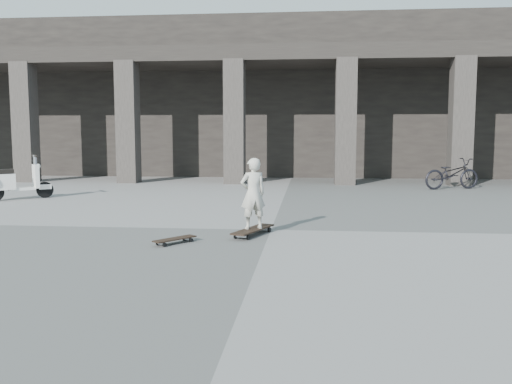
# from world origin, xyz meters

# --- Properties ---
(ground) EXTENTS (90.00, 90.00, 0.00)m
(ground) POSITION_xyz_m (0.00, 0.00, 0.00)
(ground) COLOR #535350
(ground) RESTS_ON ground
(colonnade) EXTENTS (28.00, 8.82, 6.00)m
(colonnade) POSITION_xyz_m (-0.00, 13.77, 3.03)
(colonnade) COLOR black
(colonnade) RESTS_ON ground
(longboard) EXTENTS (0.63, 1.10, 0.11)m
(longboard) POSITION_xyz_m (-0.26, -0.52, 0.09)
(longboard) COLOR black
(longboard) RESTS_ON ground
(skateboard_spare) EXTENTS (0.58, 0.67, 0.08)m
(skateboard_spare) POSITION_xyz_m (-1.35, -1.31, 0.06)
(skateboard_spare) COLOR black
(skateboard_spare) RESTS_ON ground
(child) EXTENTS (0.49, 0.42, 1.14)m
(child) POSITION_xyz_m (-0.26, -0.52, 0.68)
(child) COLOR #B9B6A7
(child) RESTS_ON longboard
(scooter) EXTENTS (1.29, 1.14, 1.10)m
(scooter) POSITION_xyz_m (-6.73, 3.52, 0.44)
(scooter) COLOR black
(scooter) RESTS_ON ground
(bicycle) EXTENTS (1.84, 1.16, 0.91)m
(bicycle) POSITION_xyz_m (4.83, 7.30, 0.46)
(bicycle) COLOR black
(bicycle) RESTS_ON ground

